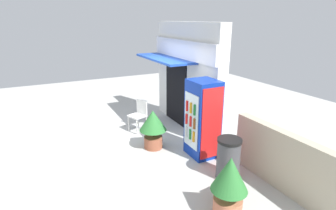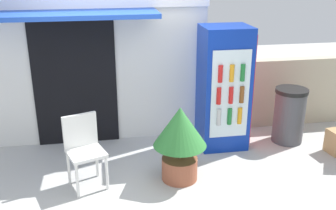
{
  "view_description": "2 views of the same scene",
  "coord_description": "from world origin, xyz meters",
  "px_view_note": "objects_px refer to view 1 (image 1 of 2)",
  "views": [
    {
      "loc": [
        6.16,
        -2.19,
        3.1
      ],
      "look_at": [
        0.61,
        0.62,
        1.06
      ],
      "focal_mm": 28.34,
      "sensor_mm": 36.0,
      "label": 1
    },
    {
      "loc": [
        -0.3,
        -4.15,
        2.67
      ],
      "look_at": [
        0.52,
        0.51,
        0.91
      ],
      "focal_mm": 41.93,
      "sensor_mm": 36.0,
      "label": 2
    }
  ],
  "objects_px": {
    "trash_bin": "(228,158)",
    "potted_plant_near_shop": "(153,125)",
    "drink_cooler": "(203,119)",
    "plastic_chair": "(139,113)",
    "cardboard_box": "(228,193)",
    "potted_plant_curbside": "(229,183)"
  },
  "relations": [
    {
      "from": "potted_plant_near_shop",
      "to": "trash_bin",
      "type": "relative_size",
      "value": 1.16
    },
    {
      "from": "trash_bin",
      "to": "drink_cooler",
      "type": "bearing_deg",
      "value": 176.58
    },
    {
      "from": "plastic_chair",
      "to": "potted_plant_near_shop",
      "type": "xyz_separation_m",
      "value": [
        1.19,
        -0.09,
        0.08
      ]
    },
    {
      "from": "plastic_chair",
      "to": "cardboard_box",
      "type": "height_order",
      "value": "plastic_chair"
    },
    {
      "from": "drink_cooler",
      "to": "trash_bin",
      "type": "xyz_separation_m",
      "value": [
        1.04,
        -0.06,
        -0.47
      ]
    },
    {
      "from": "trash_bin",
      "to": "cardboard_box",
      "type": "relative_size",
      "value": 2.04
    },
    {
      "from": "plastic_chair",
      "to": "trash_bin",
      "type": "xyz_separation_m",
      "value": [
        3.07,
        0.73,
        -0.1
      ]
    },
    {
      "from": "potted_plant_curbside",
      "to": "potted_plant_near_shop",
      "type": "bearing_deg",
      "value": -177.76
    },
    {
      "from": "drink_cooler",
      "to": "trash_bin",
      "type": "distance_m",
      "value": 1.15
    },
    {
      "from": "potted_plant_near_shop",
      "to": "potted_plant_curbside",
      "type": "xyz_separation_m",
      "value": [
        2.76,
        0.11,
        0.01
      ]
    },
    {
      "from": "plastic_chair",
      "to": "trash_bin",
      "type": "bearing_deg",
      "value": 13.31
    },
    {
      "from": "cardboard_box",
      "to": "drink_cooler",
      "type": "bearing_deg",
      "value": 161.44
    },
    {
      "from": "drink_cooler",
      "to": "potted_plant_curbside",
      "type": "relative_size",
      "value": 1.7
    },
    {
      "from": "drink_cooler",
      "to": "plastic_chair",
      "type": "bearing_deg",
      "value": -158.73
    },
    {
      "from": "potted_plant_near_shop",
      "to": "cardboard_box",
      "type": "distance_m",
      "value": 2.56
    },
    {
      "from": "trash_bin",
      "to": "cardboard_box",
      "type": "height_order",
      "value": "trash_bin"
    },
    {
      "from": "trash_bin",
      "to": "potted_plant_near_shop",
      "type": "bearing_deg",
      "value": -156.5
    },
    {
      "from": "potted_plant_near_shop",
      "to": "drink_cooler",
      "type": "bearing_deg",
      "value": 46.45
    },
    {
      "from": "drink_cooler",
      "to": "cardboard_box",
      "type": "relative_size",
      "value": 4.31
    },
    {
      "from": "plastic_chair",
      "to": "potted_plant_near_shop",
      "type": "bearing_deg",
      "value": -4.45
    },
    {
      "from": "plastic_chair",
      "to": "potted_plant_curbside",
      "type": "height_order",
      "value": "potted_plant_curbside"
    },
    {
      "from": "plastic_chair",
      "to": "potted_plant_near_shop",
      "type": "height_order",
      "value": "potted_plant_near_shop"
    }
  ]
}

